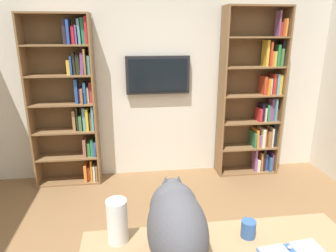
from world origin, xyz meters
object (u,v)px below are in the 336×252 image
cat (176,224)px  coffee_mug (248,229)px  paper_towel_roll (117,221)px  wall_mounted_tv (158,75)px  bookshelf_right (71,101)px  bookshelf_left (257,100)px

cat → coffee_mug: size_ratio=6.55×
cat → paper_towel_roll: (0.29, -0.17, -0.08)m
cat → paper_towel_roll: cat is taller
wall_mounted_tv → cat: (0.16, 2.51, -0.37)m
wall_mounted_tv → bookshelf_right: bearing=4.6°
cat → bookshelf_left: bearing=-120.5°
bookshelf_left → cat: bearing=59.5°
bookshelf_left → bookshelf_right: size_ratio=1.05×
cat → paper_towel_roll: size_ratio=2.59×
paper_towel_roll → bookshelf_right: bearing=-74.9°
bookshelf_left → coffee_mug: bearing=66.4°
bookshelf_left → bookshelf_right: bearing=-0.0°
bookshelf_left → bookshelf_right: bookshelf_left is taller
bookshelf_left → wall_mounted_tv: bookshelf_left is taller
coffee_mug → cat: bearing=15.0°
bookshelf_right → cat: 2.59m
bookshelf_right → coffee_mug: bookshelf_right is taller
bookshelf_right → paper_towel_roll: bookshelf_right is taller
bookshelf_left → coffee_mug: size_ratio=22.20×
wall_mounted_tv → paper_towel_roll: 2.43m
wall_mounted_tv → coffee_mug: 2.47m
coffee_mug → paper_towel_roll: bearing=-4.6°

